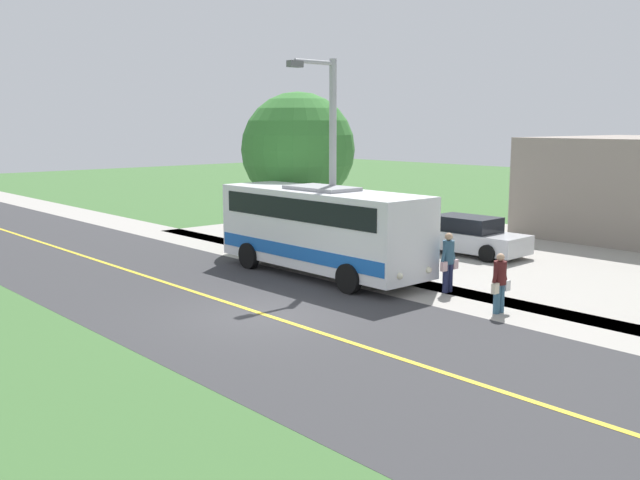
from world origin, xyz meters
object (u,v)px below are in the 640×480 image
object	(u,v)px
pedestrian_with_bags	(500,281)
street_light_pole	(330,156)
shuttle_bus_front	(322,227)
tree_curbside	(298,150)
pedestrian_waiting	(448,260)
parked_car_near	(469,236)

from	to	relation	value
pedestrian_with_bags	street_light_pole	world-z (taller)	street_light_pole
shuttle_bus_front	tree_curbside	xyz separation A→B (m)	(-2.94, -4.67, 2.31)
pedestrian_waiting	parked_car_near	bearing A→B (deg)	-149.03
shuttle_bus_front	pedestrian_waiting	xyz separation A→B (m)	(-1.14, 4.33, -0.65)
pedestrian_with_bags	pedestrian_waiting	xyz separation A→B (m)	(-0.87, -2.37, 0.11)
pedestrian_with_bags	pedestrian_waiting	bearing A→B (deg)	-110.11
pedestrian_with_bags	parked_car_near	size ratio (longest dim) A/B	0.36
pedestrian_waiting	street_light_pole	size ratio (longest dim) A/B	0.26
tree_curbside	pedestrian_waiting	bearing A→B (deg)	78.71
pedestrian_waiting	street_light_pole	xyz separation A→B (m)	(0.74, -4.38, 2.94)
parked_car_near	pedestrian_with_bags	bearing A→B (deg)	41.52
parked_car_near	street_light_pole	bearing A→B (deg)	-8.95
street_light_pole	parked_car_near	size ratio (longest dim) A/B	1.57
shuttle_bus_front	parked_car_near	distance (m)	6.90
pedestrian_with_bags	parked_car_near	bearing A→B (deg)	-138.48
pedestrian_waiting	parked_car_near	distance (m)	6.57
pedestrian_with_bags	shuttle_bus_front	bearing A→B (deg)	-87.65
shuttle_bus_front	pedestrian_with_bags	size ratio (longest dim) A/B	5.03
shuttle_bus_front	parked_car_near	size ratio (longest dim) A/B	1.81
shuttle_bus_front	pedestrian_with_bags	xyz separation A→B (m)	(-0.27, 6.70, -0.76)
street_light_pole	parked_car_near	bearing A→B (deg)	171.05
shuttle_bus_front	pedestrian_waiting	distance (m)	4.52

